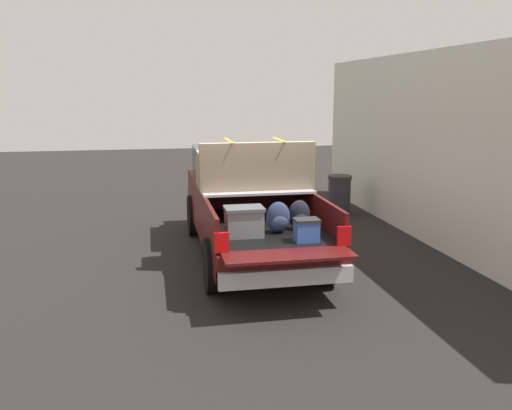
{
  "coord_description": "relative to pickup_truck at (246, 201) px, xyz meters",
  "views": [
    {
      "loc": [
        -9.66,
        1.8,
        3.05
      ],
      "look_at": [
        -0.6,
        0.0,
        1.1
      ],
      "focal_mm": 37.82,
      "sensor_mm": 36.0,
      "label": 1
    }
  ],
  "objects": [
    {
      "name": "ground_plane",
      "position": [
        -0.38,
        -0.0,
        -0.98
      ],
      "size": [
        40.0,
        40.0,
        0.0
      ],
      "primitive_type": "plane",
      "color": "black"
    },
    {
      "name": "pickup_truck",
      "position": [
        0.0,
        0.0,
        0.0
      ],
      "size": [
        6.05,
        2.06,
        2.23
      ],
      "color": "#470F0F",
      "rests_on": "ground_plane"
    },
    {
      "name": "building_facade",
      "position": [
        -0.21,
        -3.86,
        0.95
      ],
      "size": [
        11.64,
        0.36,
        3.86
      ],
      "primitive_type": "cube",
      "color": "silver",
      "rests_on": "ground_plane"
    },
    {
      "name": "trash_can",
      "position": [
        2.7,
        -2.88,
        -0.49
      ],
      "size": [
        0.6,
        0.6,
        0.98
      ],
      "color": "#2D2D33",
      "rests_on": "ground_plane"
    }
  ]
}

